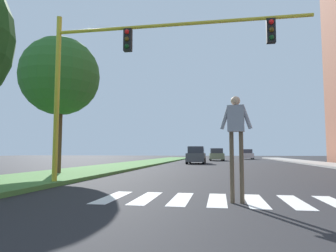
# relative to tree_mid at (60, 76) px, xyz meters

# --- Properties ---
(ground_plane) EXTENTS (140.00, 140.00, 0.00)m
(ground_plane) POSITION_rel_tree_mid_xyz_m (8.80, 15.63, -5.02)
(ground_plane) COLOR #262628
(crosswalk) EXTENTS (7.65, 2.20, 0.01)m
(crosswalk) POSITION_rel_tree_mid_xyz_m (8.80, -6.34, -5.02)
(crosswalk) COLOR silver
(crosswalk) RESTS_ON ground_plane
(median_strip) EXTENTS (4.28, 64.00, 0.15)m
(median_strip) POSITION_rel_tree_mid_xyz_m (0.37, 13.63, -4.95)
(median_strip) COLOR #477A38
(median_strip) RESTS_ON ground_plane
(tree_mid) EXTENTS (3.99, 3.99, 6.89)m
(tree_mid) POSITION_rel_tree_mid_xyz_m (0.00, 0.00, 0.00)
(tree_mid) COLOR #4C3823
(tree_mid) RESTS_ON median_strip
(sidewalk_right) EXTENTS (3.00, 64.00, 0.15)m
(sidewalk_right) POSITION_rel_tree_mid_xyz_m (17.42, 13.63, -4.95)
(sidewalk_right) COLOR #9E9991
(sidewalk_right) RESTS_ON ground_plane
(traffic_light_gantry) EXTENTS (8.88, 0.30, 6.00)m
(traffic_light_gantry) POSITION_rel_tree_mid_xyz_m (4.81, -4.05, -0.66)
(traffic_light_gantry) COLOR gold
(traffic_light_gantry) RESTS_ON median_strip
(pedestrian_performer) EXTENTS (0.75, 0.28, 2.49)m
(pedestrian_performer) POSITION_rel_tree_mid_xyz_m (8.36, -6.77, -3.36)
(pedestrian_performer) COLOR brown
(pedestrian_performer) RESTS_ON ground_plane
(sedan_midblock) EXTENTS (1.87, 4.37, 1.74)m
(sedan_midblock) POSITION_rel_tree_mid_xyz_m (5.64, 17.05, -4.22)
(sedan_midblock) COLOR #474C51
(sedan_midblock) RESTS_ON ground_plane
(sedan_distant) EXTENTS (2.16, 4.69, 1.68)m
(sedan_distant) POSITION_rel_tree_mid_xyz_m (7.58, 28.00, -4.24)
(sedan_distant) COLOR gray
(sedan_distant) RESTS_ON ground_plane
(sedan_far_horizon) EXTENTS (1.89, 4.12, 1.64)m
(sedan_far_horizon) POSITION_rel_tree_mid_xyz_m (12.49, 37.23, -4.26)
(sedan_far_horizon) COLOR #B7B7BC
(sedan_far_horizon) RESTS_ON ground_plane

